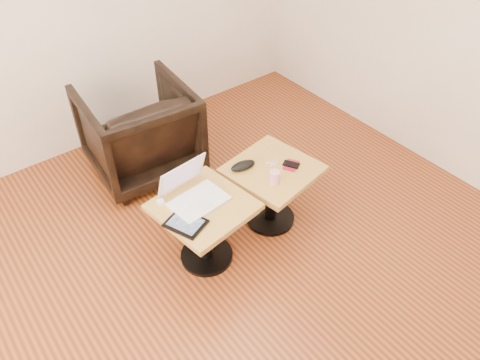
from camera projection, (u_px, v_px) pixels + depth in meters
room_shell at (235, 143)px, 1.91m from camera, size 4.52×4.52×2.71m
side_table_left at (204, 219)px, 2.95m from camera, size 0.61×0.61×0.49m
side_table_right at (272, 182)px, 3.22m from camera, size 0.63×0.63×0.49m
laptop at (193, 193)px, 2.88m from camera, size 0.37×0.34×0.24m
tablet at (186, 223)px, 2.74m from camera, size 0.25×0.27×0.02m
charging_adapter at (161, 202)px, 2.87m from camera, size 0.05×0.05×0.02m
glasses_case at (243, 166)px, 3.11m from camera, size 0.19×0.10×0.06m
striped_cup at (275, 177)px, 3.00m from camera, size 0.07×0.07×0.09m
earbuds_tangle at (273, 163)px, 3.16m from camera, size 0.07×0.06×0.01m
phone_on_sleeve at (291, 165)px, 3.15m from camera, size 0.15×0.14×0.02m
armchair at (139, 131)px, 3.67m from camera, size 0.86×0.88×0.74m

